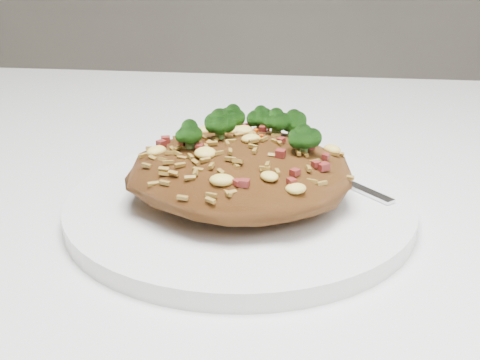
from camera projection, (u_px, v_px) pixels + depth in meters
name	position (u px, v px, depth m)	size (l,w,h in m)	color
dining_table	(361.00, 304.00, 0.56)	(1.20, 0.80, 0.75)	white
plate	(240.00, 207.00, 0.50)	(0.26, 0.26, 0.01)	white
fried_rice	(241.00, 162.00, 0.49)	(0.17, 0.15, 0.06)	brown
fork	(323.00, 172.00, 0.54)	(0.12, 0.13, 0.00)	silver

